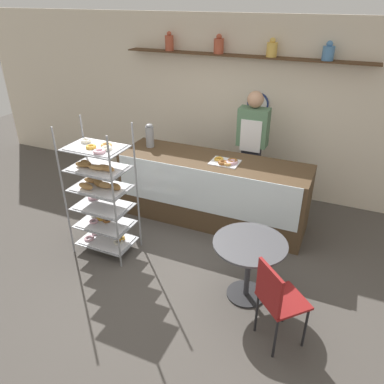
# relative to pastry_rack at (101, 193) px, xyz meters

# --- Properties ---
(ground_plane) EXTENTS (14.00, 14.00, 0.00)m
(ground_plane) POSITION_rel_pastry_rack_xyz_m (0.99, 0.09, -0.81)
(ground_plane) COLOR #4C4742
(back_wall) EXTENTS (10.00, 0.30, 2.70)m
(back_wall) POSITION_rel_pastry_rack_xyz_m (0.99, 2.43, 0.56)
(back_wall) COLOR beige
(back_wall) RESTS_ON ground_plane
(display_counter) EXTENTS (2.63, 0.77, 0.95)m
(display_counter) POSITION_rel_pastry_rack_xyz_m (0.99, 1.21, -0.34)
(display_counter) COLOR #4C3823
(display_counter) RESTS_ON ground_plane
(pastry_rack) EXTENTS (0.73, 0.50, 1.67)m
(pastry_rack) POSITION_rel_pastry_rack_xyz_m (0.00, 0.00, 0.00)
(pastry_rack) COLOR gray
(pastry_rack) RESTS_ON ground_plane
(person_worker) EXTENTS (0.42, 0.23, 1.78)m
(person_worker) POSITION_rel_pastry_rack_xyz_m (1.36, 1.79, 0.17)
(person_worker) COLOR #282833
(person_worker) RESTS_ON ground_plane
(cafe_table) EXTENTS (0.77, 0.77, 0.70)m
(cafe_table) POSITION_rel_pastry_rack_xyz_m (1.89, -0.10, -0.28)
(cafe_table) COLOR #262628
(cafe_table) RESTS_ON ground_plane
(cafe_chair) EXTENTS (0.54, 0.54, 0.90)m
(cafe_chair) POSITION_rel_pastry_rack_xyz_m (2.29, -0.60, -0.25)
(cafe_chair) COLOR black
(cafe_chair) RESTS_ON ground_plane
(coffee_carafe) EXTENTS (0.12, 0.12, 0.34)m
(coffee_carafe) POSITION_rel_pastry_rack_xyz_m (-0.03, 1.29, 0.31)
(coffee_carafe) COLOR gray
(coffee_carafe) RESTS_ON display_counter
(donut_tray_counter) EXTENTS (0.38, 0.30, 0.05)m
(donut_tray_counter) POSITION_rel_pastry_rack_xyz_m (1.20, 1.16, 0.16)
(donut_tray_counter) COLOR silver
(donut_tray_counter) RESTS_ON display_counter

